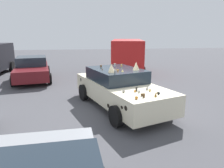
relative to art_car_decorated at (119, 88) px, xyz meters
name	(u,v)px	position (x,y,z in m)	size (l,w,h in m)	color
ground_plane	(120,107)	(-0.06, -0.02, -0.73)	(60.00, 60.00, 0.00)	#47474C
art_car_decorated	(119,88)	(0.00, 0.00, 0.00)	(4.97, 3.17, 1.71)	beige
parked_van_behind_left	(127,55)	(6.49, -1.75, 0.55)	(5.19, 2.90, 2.29)	#B21919
parked_sedan_far_right	(32,69)	(5.37, 4.25, -0.05)	(4.71, 2.59, 1.37)	#5B1419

